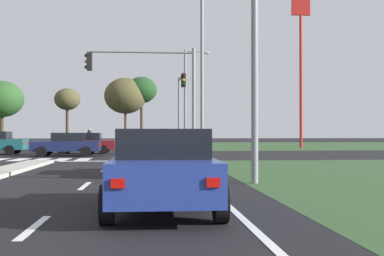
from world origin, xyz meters
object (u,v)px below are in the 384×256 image
(car_red_second, at_px, (157,152))
(treeline_third, at_px, (67,100))
(treeline_fifth, at_px, (142,90))
(traffic_signal_near_right, at_px, (154,82))
(treeline_fourth, at_px, (125,96))
(street_lamp_second, at_px, (201,66))
(car_blue_fifth, at_px, (162,169))
(car_navy_seventh, at_px, (67,144))
(traffic_signal_far_right, at_px, (181,98))
(fastfood_pole_sign, at_px, (301,42))
(car_maroon_near, at_px, (85,143))
(street_lamp_third, at_px, (187,93))
(car_grey_third, at_px, (88,139))
(treeline_second, at_px, (2,99))
(pedestrian_at_median, at_px, (90,136))

(car_red_second, height_order, treeline_third, treeline_third)
(treeline_fifth, bearing_deg, traffic_signal_near_right, -88.09)
(treeline_fourth, bearing_deg, treeline_third, -163.07)
(street_lamp_second, bearing_deg, treeline_fourth, 99.33)
(car_blue_fifth, xyz_separation_m, car_navy_seventh, (-5.43, 22.55, -0.03))
(traffic_signal_far_right, bearing_deg, fastfood_pole_sign, 38.10)
(traffic_signal_far_right, bearing_deg, street_lamp_second, -85.80)
(traffic_signal_near_right, relative_size, treeline_fifth, 0.67)
(car_navy_seventh, height_order, treeline_fifth, treeline_fifth)
(car_maroon_near, xyz_separation_m, treeline_fifth, (3.40, 31.21, 6.37))
(car_blue_fifth, distance_m, street_lamp_third, 33.89)
(car_maroon_near, distance_m, traffic_signal_far_right, 7.93)
(car_grey_third, bearing_deg, treeline_second, -1.53)
(street_lamp_second, xyz_separation_m, treeline_third, (-13.43, 35.56, 0.33))
(street_lamp_third, bearing_deg, traffic_signal_far_right, -99.88)
(car_grey_third, distance_m, treeline_fifth, 9.95)
(street_lamp_third, xyz_separation_m, pedestrian_at_median, (-8.42, 0.74, -3.67))
(car_navy_seventh, height_order, traffic_signal_far_right, traffic_signal_far_right)
(traffic_signal_near_right, xyz_separation_m, treeline_fourth, (-3.47, 40.08, 2.19))
(traffic_signal_far_right, bearing_deg, traffic_signal_near_right, -100.51)
(car_blue_fifth, bearing_deg, traffic_signal_near_right, 90.00)
(treeline_third, distance_m, treeline_fifth, 9.74)
(car_navy_seventh, bearing_deg, fastfood_pole_sign, -52.19)
(car_blue_fifth, xyz_separation_m, treeline_fourth, (-3.47, 57.12, 5.57))
(treeline_fifth, bearing_deg, fastfood_pole_sign, -50.85)
(car_navy_seventh, height_order, street_lamp_third, street_lamp_third)
(street_lamp_second, height_order, fastfood_pole_sign, fastfood_pole_sign)
(car_red_second, relative_size, traffic_signal_far_right, 0.72)
(car_grey_third, xyz_separation_m, fastfood_pole_sign, (22.22, -15.27, 9.56))
(car_red_second, distance_m, treeline_fourth, 49.27)
(car_maroon_near, distance_m, fastfood_pole_sign, 24.47)
(pedestrian_at_median, xyz_separation_m, treeline_fifth, (4.08, 22.98, 5.93))
(traffic_signal_far_right, relative_size, treeline_fifth, 0.66)
(street_lamp_second, distance_m, fastfood_pole_sign, 22.47)
(car_grey_third, height_order, treeline_second, treeline_second)
(fastfood_pole_sign, height_order, treeline_third, fastfood_pole_sign)
(car_grey_third, distance_m, street_lamp_third, 22.84)
(treeline_third, xyz_separation_m, treeline_fifth, (9.35, 2.31, 1.46))
(car_grey_third, distance_m, traffic_signal_far_right, 27.02)
(traffic_signal_near_right, bearing_deg, car_blue_fifth, -90.00)
(car_navy_seventh, relative_size, street_lamp_second, 0.44)
(treeline_second, bearing_deg, car_navy_seventh, -67.35)
(car_grey_third, relative_size, car_blue_fifth, 1.07)
(fastfood_pole_sign, distance_m, treeline_second, 36.53)
(car_maroon_near, height_order, street_lamp_third, street_lamp_third)
(car_navy_seventh, relative_size, treeline_fourth, 0.48)
(car_navy_seventh, relative_size, treeline_third, 0.59)
(fastfood_pole_sign, xyz_separation_m, treeline_third, (-25.06, 17.00, -4.66))
(car_red_second, xyz_separation_m, street_lamp_second, (2.73, 11.07, 4.53))
(car_grey_third, relative_size, pedestrian_at_median, 2.58)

